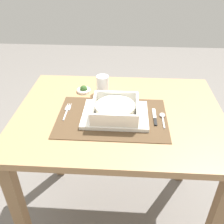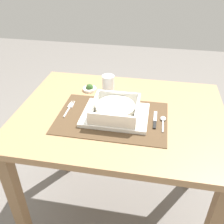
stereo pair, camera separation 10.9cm
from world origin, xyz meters
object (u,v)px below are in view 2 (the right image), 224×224
(fork, at_px, (70,107))
(butter_knife, at_px, (155,121))
(dining_table, at_px, (120,132))
(drinking_glass, at_px, (108,85))
(spoon, at_px, (163,120))
(condiment_saucer, at_px, (90,88))
(porridge_bowl, at_px, (115,109))

(fork, height_order, butter_knife, butter_knife)
(dining_table, distance_m, drinking_glass, 0.25)
(spoon, bearing_deg, fork, 178.44)
(spoon, distance_m, drinking_glass, 0.35)
(dining_table, xyz_separation_m, fork, (-0.23, -0.01, 0.12))
(dining_table, bearing_deg, drinking_glass, 117.39)
(drinking_glass, bearing_deg, condiment_saucer, 179.45)
(porridge_bowl, xyz_separation_m, drinking_glass, (-0.07, 0.22, -0.00))
(fork, relative_size, butter_knife, 1.06)
(porridge_bowl, distance_m, fork, 0.22)
(porridge_bowl, xyz_separation_m, spoon, (0.20, 0.01, -0.04))
(dining_table, bearing_deg, spoon, -11.47)
(porridge_bowl, bearing_deg, dining_table, 72.06)
(drinking_glass, xyz_separation_m, condiment_saucer, (-0.10, 0.00, -0.03))
(spoon, distance_m, condiment_saucer, 0.43)
(drinking_glass, bearing_deg, dining_table, -62.61)
(dining_table, xyz_separation_m, spoon, (0.19, -0.04, 0.12))
(dining_table, distance_m, fork, 0.26)
(dining_table, distance_m, porridge_bowl, 0.16)
(porridge_bowl, bearing_deg, drinking_glass, 108.66)
(porridge_bowl, distance_m, condiment_saucer, 0.28)
(porridge_bowl, bearing_deg, spoon, 2.56)
(dining_table, height_order, fork, fork)
(spoon, bearing_deg, dining_table, 170.66)
(spoon, bearing_deg, drinking_glass, 144.87)
(butter_knife, height_order, drinking_glass, drinking_glass)
(dining_table, height_order, porridge_bowl, porridge_bowl)
(dining_table, bearing_deg, condiment_saucer, 137.03)
(spoon, relative_size, butter_knife, 0.85)
(dining_table, relative_size, spoon, 8.64)
(porridge_bowl, distance_m, spoon, 0.21)
(spoon, height_order, butter_knife, spoon)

